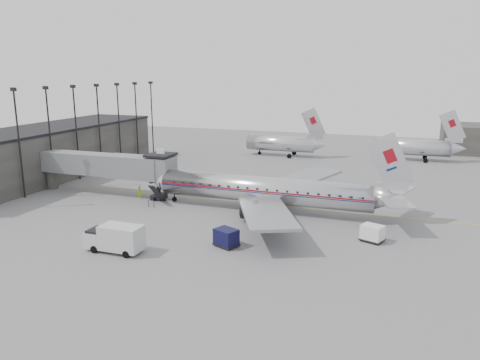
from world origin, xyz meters
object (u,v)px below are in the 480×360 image
(service_van, at_px, (115,238))
(baggage_cart_navy, at_px, (226,237))
(ramp_worker, at_px, (140,192))
(airliner, at_px, (269,190))
(baggage_cart_white, at_px, (372,233))

(service_van, distance_m, baggage_cart_navy, 11.00)
(baggage_cart_navy, xyz_separation_m, ramp_worker, (-18.00, 13.00, -0.11))
(service_van, bearing_deg, airliner, 60.39)
(service_van, xyz_separation_m, baggage_cart_navy, (9.82, 4.95, -0.47))
(airliner, bearing_deg, baggage_cart_white, -27.12)
(baggage_cart_navy, relative_size, ramp_worker, 1.65)
(baggage_cart_white, bearing_deg, ramp_worker, -169.44)
(baggage_cart_white, height_order, ramp_worker, baggage_cart_white)
(baggage_cart_navy, height_order, baggage_cart_white, baggage_cart_navy)
(airliner, relative_size, ramp_worker, 19.73)
(service_van, distance_m, baggage_cart_white, 26.30)
(service_van, height_order, ramp_worker, service_van)
(airliner, distance_m, baggage_cart_navy, 13.35)
(airliner, distance_m, baggage_cart_white, 14.97)
(baggage_cart_navy, height_order, ramp_worker, baggage_cart_navy)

